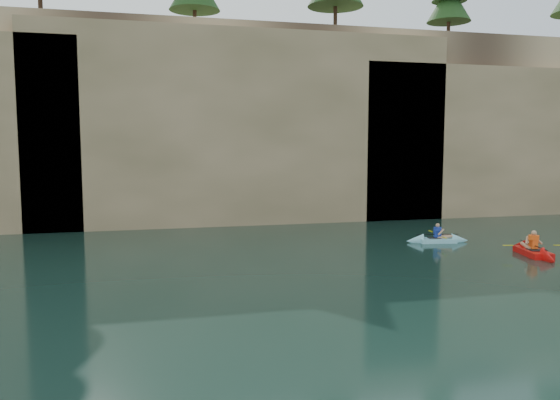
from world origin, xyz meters
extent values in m
cube|color=tan|center=(0.00, 30.00, 6.00)|extent=(70.00, 16.00, 12.00)
cube|color=tan|center=(2.00, 22.60, 5.70)|extent=(24.00, 2.40, 11.40)
cube|color=tan|center=(22.00, 22.60, 4.92)|extent=(26.00, 2.40, 9.84)
cube|color=black|center=(-4.00, 21.95, 1.60)|extent=(3.50, 1.00, 3.20)
cube|color=black|center=(10.00, 21.95, 2.25)|extent=(5.00, 1.00, 4.50)
cube|color=red|center=(11.81, 10.44, 0.14)|extent=(1.40, 2.84, 0.29)
cone|color=red|center=(12.09, 11.70, 0.14)|extent=(0.98, 1.11, 0.79)
cone|color=red|center=(11.53, 9.19, 0.14)|extent=(0.98, 1.11, 0.79)
cube|color=black|center=(11.78, 10.30, 0.26)|extent=(0.60, 0.64, 0.04)
cube|color=#FF5715|center=(11.81, 10.44, 0.56)|extent=(0.30, 0.40, 0.53)
sphere|color=tan|center=(11.81, 10.44, 0.94)|extent=(0.22, 0.22, 0.22)
cylinder|color=black|center=(11.81, 10.44, 0.43)|extent=(0.55, 2.27, 0.04)
cube|color=yellow|center=(10.77, 10.68, 0.43)|extent=(0.43, 0.17, 0.02)
cube|color=yellow|center=(12.84, 10.21, 0.43)|extent=(0.43, 0.17, 0.02)
cube|color=#8EDAEF|center=(9.47, 14.07, 0.13)|extent=(2.38, 1.09, 0.25)
cone|color=#8EDAEF|center=(10.54, 13.89, 0.13)|extent=(0.91, 0.81, 0.69)
cone|color=#8EDAEF|center=(8.40, 14.25, 0.13)|extent=(0.91, 0.81, 0.69)
cube|color=black|center=(9.32, 14.10, 0.22)|extent=(0.61, 0.51, 0.04)
cube|color=#1B3298|center=(9.47, 14.07, 0.49)|extent=(0.34, 0.25, 0.46)
sphere|color=tan|center=(9.47, 14.07, 0.82)|extent=(0.19, 0.19, 0.19)
cylinder|color=black|center=(9.47, 14.07, 0.39)|extent=(2.00, 0.37, 0.04)
cube|color=yellow|center=(9.62, 14.97, 0.39)|extent=(0.15, 0.43, 0.02)
cube|color=yellow|center=(9.32, 13.17, 0.39)|extent=(0.15, 0.43, 0.02)
camera|label=1|loc=(-3.80, -8.70, 4.61)|focal=35.00mm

